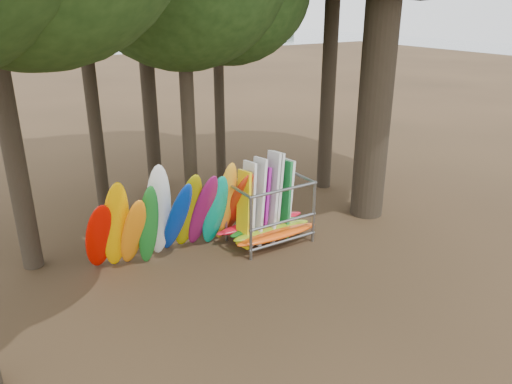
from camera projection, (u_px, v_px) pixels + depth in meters
ground at (261, 256)px, 14.94m from camera, size 120.00×120.00×0.00m
lake at (4, 61)px, 62.40m from camera, size 160.00×160.00×0.00m
kayak_row at (174, 217)px, 14.36m from camera, size 5.16×2.16×3.19m
storage_rack at (269, 213)px, 15.54m from camera, size 3.23×1.54×2.89m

